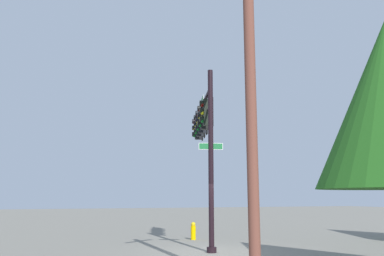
# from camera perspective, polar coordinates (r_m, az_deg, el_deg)

# --- Properties ---
(ground_plane) EXTENTS (120.00, 120.00, 0.00)m
(ground_plane) POSITION_cam_1_polar(r_m,az_deg,el_deg) (15.37, 2.83, -17.40)
(ground_plane) COLOR slate
(signal_pole_assembly) EXTENTS (5.54, 2.13, 7.00)m
(signal_pole_assembly) POSITION_cam_1_polar(r_m,az_deg,el_deg) (17.82, 1.67, 0.03)
(signal_pole_assembly) COLOR black
(signal_pole_assembly) RESTS_ON ground_plane
(utility_pole) EXTENTS (1.14, 1.54, 8.98)m
(utility_pole) POSITION_cam_1_polar(r_m,az_deg,el_deg) (9.82, 8.38, 5.73)
(utility_pole) COLOR brown
(utility_pole) RESTS_ON ground_plane
(fire_hydrant) EXTENTS (0.33, 0.24, 0.83)m
(fire_hydrant) POSITION_cam_1_polar(r_m,az_deg,el_deg) (19.78, 0.18, -14.52)
(fire_hydrant) COLOR #EFB900
(fire_hydrant) RESTS_ON ground_plane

